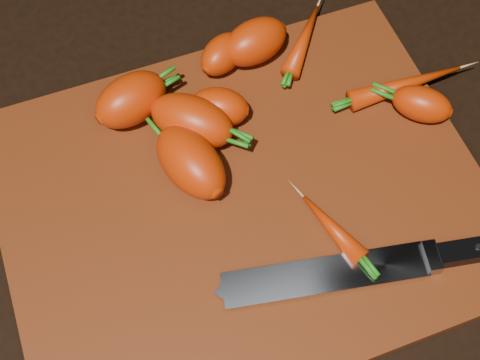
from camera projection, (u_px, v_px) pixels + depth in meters
name	position (u px, v px, depth m)	size (l,w,h in m)	color
ground	(243.00, 203.00, 0.71)	(2.00, 2.00, 0.01)	black
cutting_board	(243.00, 199.00, 0.71)	(0.50, 0.40, 0.01)	#60280F
carrot_0	(131.00, 100.00, 0.73)	(0.08, 0.05, 0.05)	red
carrot_1	(219.00, 107.00, 0.73)	(0.06, 0.04, 0.04)	red
carrot_2	(192.00, 121.00, 0.71)	(0.09, 0.05, 0.05)	red
carrot_3	(191.00, 162.00, 0.69)	(0.10, 0.06, 0.06)	red
carrot_4	(255.00, 42.00, 0.77)	(0.08, 0.05, 0.05)	red
carrot_5	(222.00, 54.00, 0.76)	(0.06, 0.04, 0.04)	red
carrot_6	(422.00, 104.00, 0.73)	(0.07, 0.04, 0.04)	red
carrot_7	(304.00, 39.00, 0.79)	(0.11, 0.02, 0.02)	red
carrot_8	(406.00, 84.00, 0.75)	(0.14, 0.02, 0.02)	red
carrot_9	(332.00, 227.00, 0.67)	(0.09, 0.02, 0.02)	red
knife	(345.00, 271.00, 0.65)	(0.33, 0.09, 0.02)	gray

